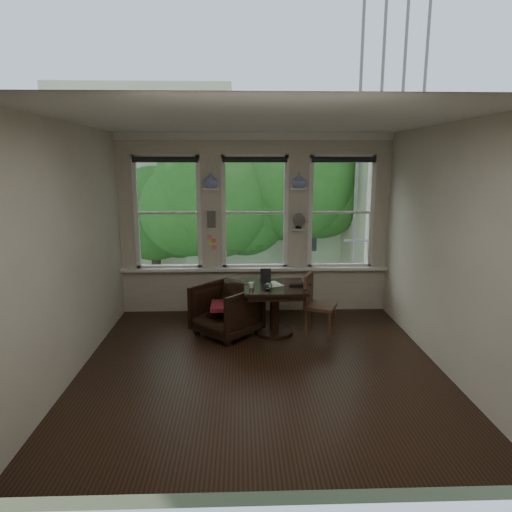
{
  "coord_description": "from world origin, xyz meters",
  "views": [
    {
      "loc": [
        -0.24,
        -5.38,
        2.55
      ],
      "look_at": [
        -0.03,
        0.9,
        1.24
      ],
      "focal_mm": 32.0,
      "sensor_mm": 36.0,
      "label": 1
    }
  ],
  "objects_px": {
    "armchair_left": "(226,310)",
    "mug": "(251,285)",
    "table": "(275,310)",
    "laptop": "(300,286)",
    "side_chair_right": "(320,306)"
  },
  "relations": [
    {
      "from": "table",
      "to": "mug",
      "type": "height_order",
      "value": "mug"
    },
    {
      "from": "table",
      "to": "laptop",
      "type": "distance_m",
      "value": 0.54
    },
    {
      "from": "table",
      "to": "armchair_left",
      "type": "height_order",
      "value": "armchair_left"
    },
    {
      "from": "table",
      "to": "laptop",
      "type": "xyz_separation_m",
      "value": [
        0.37,
        -0.05,
        0.39
      ]
    },
    {
      "from": "mug",
      "to": "table",
      "type": "bearing_deg",
      "value": 17.77
    },
    {
      "from": "table",
      "to": "side_chair_right",
      "type": "height_order",
      "value": "side_chair_right"
    },
    {
      "from": "armchair_left",
      "to": "laptop",
      "type": "relative_size",
      "value": 2.64
    },
    {
      "from": "armchair_left",
      "to": "mug",
      "type": "relative_size",
      "value": 9.35
    },
    {
      "from": "table",
      "to": "laptop",
      "type": "relative_size",
      "value": 2.82
    },
    {
      "from": "armchair_left",
      "to": "side_chair_right",
      "type": "xyz_separation_m",
      "value": [
        1.39,
        -0.06,
        0.08
      ]
    },
    {
      "from": "mug",
      "to": "laptop",
      "type": "bearing_deg",
      "value": 4.84
    },
    {
      "from": "armchair_left",
      "to": "laptop",
      "type": "xyz_separation_m",
      "value": [
        1.09,
        -0.04,
        0.38
      ]
    },
    {
      "from": "side_chair_right",
      "to": "mug",
      "type": "relative_size",
      "value": 10.21
    },
    {
      "from": "table",
      "to": "armchair_left",
      "type": "xyz_separation_m",
      "value": [
        -0.72,
        -0.01,
        0.01
      ]
    },
    {
      "from": "laptop",
      "to": "side_chair_right",
      "type": "bearing_deg",
      "value": -3.66
    }
  ]
}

